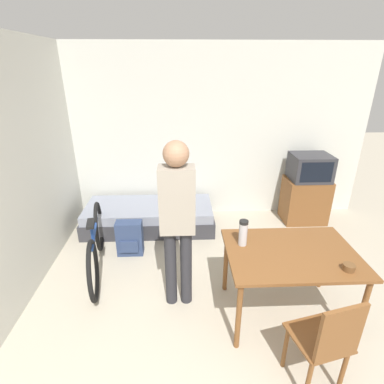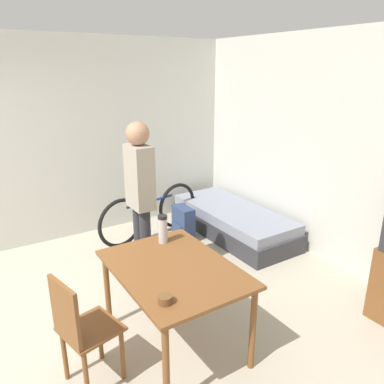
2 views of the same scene
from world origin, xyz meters
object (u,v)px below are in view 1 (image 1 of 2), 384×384
Objects in this scene: wooden_chair at (327,341)px; person_standing at (177,215)px; backpack at (130,238)px; dining_table at (290,259)px; mate_bowl at (349,267)px; tv at (306,189)px; thermos_flask at (243,232)px; bicycle at (96,245)px; daybed at (149,216)px.

wooden_chair is 1.58m from person_standing.
person_standing reaches higher than backpack.
person_standing reaches higher than dining_table.
mate_bowl is at bearing -33.85° from backpack.
thermos_flask is at bearing -127.54° from tv.
person_standing is at bearing -139.33° from tv.
bicycle is (-3.05, -1.16, -0.20)m from tv.
mate_bowl is 2.62m from backpack.
tv is at bearing 52.46° from thermos_flask.
wooden_chair reaches higher than bicycle.
daybed is at bearing 61.93° from bicycle.
tv reaches higher than thermos_flask.
wooden_chair is at bearing -59.51° from daybed.
daybed is 2.14m from thermos_flask.
dining_table is at bearing -21.38° from bicycle.
thermos_flask is at bearing -37.56° from backpack.
wooden_chair is 9.02× the size of mate_bowl.
dining_table is 2.54× the size of backpack.
bicycle is at bearing 155.93° from mate_bowl.
daybed is at bearing 120.49° from wooden_chair.
backpack is at bearing 146.15° from mate_bowl.
mate_bowl is (1.93, -2.14, 0.60)m from daybed.
tv is 2.84m from backpack.
backpack is at bearing 42.10° from bicycle.
tv reaches higher than backpack.
mate_bowl reaches higher than bicycle.
person_standing is 17.50× the size of mate_bowl.
daybed is 0.74m from backpack.
wooden_chair is at bearing -37.37° from bicycle.
tv is 2.20m from dining_table.
wooden_chair is (-0.95, -2.76, -0.03)m from tv.
person_standing is at bearing -30.51° from bicycle.
mate_bowl is at bearing -19.23° from person_standing.
bicycle is at bearing 149.49° from person_standing.
person_standing is (-2.04, -1.75, 0.50)m from tv.
tv is 0.68× the size of bicycle.
daybed is 1.18m from bicycle.
backpack is at bearing 132.29° from wooden_chair.
tv is at bearing 71.04° from wooden_chair.
thermos_flask is 0.55× the size of backpack.
backpack is at bearing 125.71° from person_standing.
thermos_flask is 1.76m from backpack.
bicycle is at bearing -159.17° from tv.
person_standing is at bearing -54.29° from backpack.
thermos_flask reaches higher than daybed.
tv reaches higher than mate_bowl.
tv reaches higher than wooden_chair.
thermos_flask is 2.60× the size of mate_bowl.
dining_table reaches higher than backpack.
mate_bowl is (0.84, -0.43, -0.12)m from thermos_flask.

